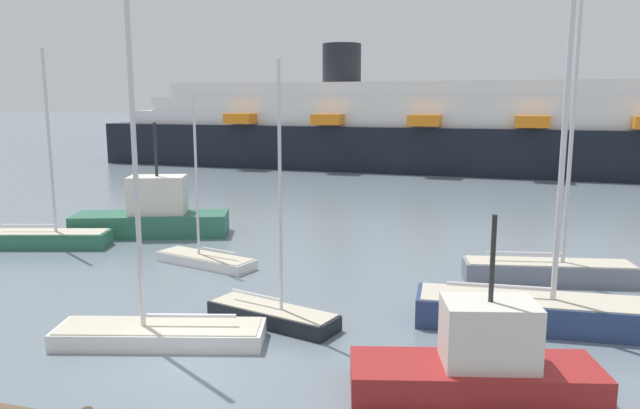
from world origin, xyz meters
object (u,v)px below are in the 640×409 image
sailboat_0 (160,328)px  fishing_boat_0 (153,215)px  sailboat_2 (533,307)px  sailboat_6 (47,237)px  fishing_boat_1 (479,363)px  sailboat_1 (205,258)px  sailboat_4 (549,267)px  sailboat_3 (273,312)px  cruise_ship (480,130)px

sailboat_0 → fishing_boat_0: (-8.17, 13.06, 0.66)m
sailboat_0 → sailboat_2: size_ratio=0.75×
sailboat_6 → fishing_boat_1: sailboat_6 is taller
sailboat_2 → fishing_boat_0: size_ratio=1.60×
fishing_boat_1 → sailboat_1: bearing=129.1°
sailboat_0 → sailboat_4: 15.34m
sailboat_3 → sailboat_2: bearing=30.0°
sailboat_4 → cruise_ship: 39.76m
sailboat_3 → cruise_ship: cruise_ship is taller
sailboat_2 → sailboat_6: bearing=164.4°
sailboat_2 → fishing_boat_1: size_ratio=2.13×
sailboat_2 → sailboat_3: size_ratio=1.61×
sailboat_0 → fishing_boat_0: bearing=-73.1°
cruise_ship → fishing_boat_1: bearing=-85.8°
sailboat_2 → sailboat_3: sailboat_2 is taller
sailboat_1 → fishing_boat_0: bearing=-25.2°
fishing_boat_0 → sailboat_1: bearing=-60.6°
fishing_boat_1 → cruise_ship: size_ratio=0.08×
sailboat_4 → fishing_boat_0: 20.20m
sailboat_4 → sailboat_3: bearing=-151.6°
sailboat_1 → sailboat_3: bearing=148.5°
sailboat_0 → sailboat_3: (2.70, 2.48, -0.07)m
fishing_boat_0 → fishing_boat_1: bearing=-57.7°
sailboat_1 → sailboat_6: size_ratio=0.76×
cruise_ship → sailboat_3: bearing=-93.8°
sailboat_2 → sailboat_4: size_ratio=1.08×
sailboat_3 → fishing_boat_0: size_ratio=0.99×
sailboat_4 → fishing_boat_1: 10.78m
sailboat_0 → sailboat_6: sailboat_0 is taller
fishing_boat_0 → cruise_ship: 39.68m
sailboat_6 → fishing_boat_0: bearing=30.9°
sailboat_6 → fishing_boat_0: 5.39m
sailboat_2 → fishing_boat_1: (-1.54, -5.18, 0.16)m
fishing_boat_1 → cruise_ship: bearing=77.5°
sailboat_1 → sailboat_2: size_ratio=0.54×
sailboat_2 → sailboat_6: 23.17m
sailboat_4 → sailboat_6: bearing=171.0°
sailboat_1 → sailboat_6: (-9.13, 0.84, 0.17)m
fishing_boat_0 → sailboat_6: bearing=-152.6°
cruise_ship → sailboat_1: bearing=-101.9°
sailboat_1 → cruise_ship: (10.52, 40.94, 3.85)m
sailboat_1 → fishing_boat_1: 15.01m
sailboat_1 → sailboat_3: (5.38, -5.82, 0.05)m
sailboat_4 → sailboat_2: bearing=-110.0°
cruise_ship → sailboat_2: bearing=-83.6°
sailboat_3 → cruise_ship: 47.19m
fishing_boat_1 → fishing_boat_0: bearing=127.7°
sailboat_0 → fishing_boat_1: bearing=160.8°
fishing_boat_0 → sailboat_3: bearing=-63.9°
sailboat_2 → sailboat_6: sailboat_2 is taller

